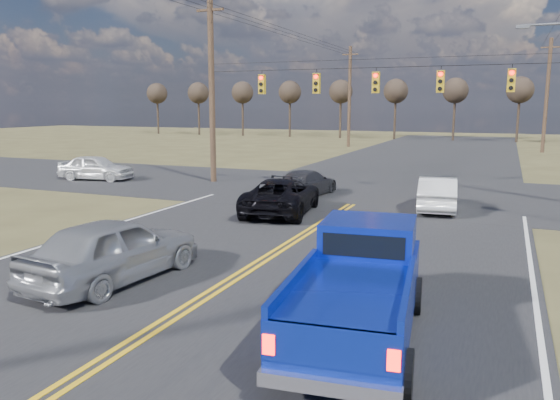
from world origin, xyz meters
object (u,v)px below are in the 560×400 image
at_px(white_car_queue, 437,193).
at_px(dgrey_car_queue, 306,183).
at_px(silver_suv, 114,249).
at_px(pickup_truck, 359,288).
at_px(black_suv, 282,196).
at_px(cross_car_west, 96,168).

relative_size(white_car_queue, dgrey_car_queue, 0.99).
distance_m(silver_suv, white_car_queue, 13.84).
bearing_deg(pickup_truck, dgrey_car_queue, 107.06).
relative_size(silver_suv, black_suv, 0.93).
xyz_separation_m(black_suv, white_car_queue, (5.60, 3.06, -0.02)).
bearing_deg(cross_car_west, dgrey_car_queue, -101.30).
height_order(silver_suv, black_suv, silver_suv).
height_order(silver_suv, dgrey_car_queue, silver_suv).
xyz_separation_m(silver_suv, dgrey_car_queue, (0.00, 13.69, -0.19)).
distance_m(pickup_truck, cross_car_west, 24.55).
relative_size(dgrey_car_queue, cross_car_west, 1.00).
relative_size(white_car_queue, cross_car_west, 0.99).
height_order(silver_suv, white_car_queue, silver_suv).
xyz_separation_m(pickup_truck, silver_suv, (-6.31, 0.96, -0.16)).
xyz_separation_m(white_car_queue, cross_car_west, (-19.09, 1.86, 0.03)).
xyz_separation_m(dgrey_car_queue, cross_car_west, (-12.95, 0.57, 0.10)).
xyz_separation_m(pickup_truck, black_suv, (-5.76, 10.31, -0.26)).
distance_m(pickup_truck, dgrey_car_queue, 15.96).
bearing_deg(white_car_queue, dgrey_car_queue, -17.72).
bearing_deg(dgrey_car_queue, silver_suv, 95.12).
height_order(black_suv, dgrey_car_queue, black_suv).
bearing_deg(white_car_queue, silver_suv, 57.76).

